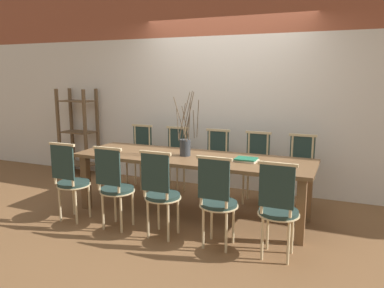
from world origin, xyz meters
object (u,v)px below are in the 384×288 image
at_px(dining_table, 192,163).
at_px(vase_centerpiece, 185,145).
at_px(chair_near_center, 161,191).
at_px(shelving_rack, 78,132).
at_px(chair_far_center, 215,161).
at_px(book_stack, 246,160).

bearing_deg(dining_table, vase_centerpiece, -179.63).
relative_size(chair_near_center, shelving_rack, 0.65).
xyz_separation_m(chair_far_center, vase_centerpiece, (-0.12, -0.75, 0.35)).
bearing_deg(chair_far_center, chair_near_center, 87.47).
bearing_deg(chair_near_center, dining_table, 87.39).
height_order(chair_near_center, chair_far_center, same).
relative_size(chair_near_center, chair_far_center, 1.00).
distance_m(chair_near_center, chair_far_center, 1.50).
distance_m(chair_near_center, shelving_rack, 3.06).
height_order(dining_table, chair_far_center, chair_far_center).
bearing_deg(vase_centerpiece, dining_table, 0.37).
xyz_separation_m(chair_near_center, chair_far_center, (0.07, 1.50, 0.00)).
height_order(chair_far_center, shelving_rack, shelving_rack).
distance_m(chair_far_center, book_stack, 1.01).
relative_size(chair_near_center, book_stack, 3.46).
distance_m(chair_far_center, shelving_rack, 2.59).
relative_size(chair_far_center, vase_centerpiece, 1.22).
relative_size(dining_table, book_stack, 10.48).
xyz_separation_m(chair_far_center, shelving_rack, (-2.57, 0.26, 0.22)).
xyz_separation_m(dining_table, shelving_rack, (-2.53, 1.01, 0.08)).
height_order(dining_table, shelving_rack, shelving_rack).
bearing_deg(vase_centerpiece, shelving_rack, 157.64).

